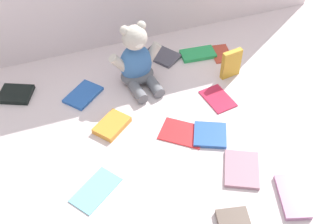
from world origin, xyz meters
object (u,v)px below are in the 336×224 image
(book_case_2, at_px, (292,196))
(book_case_3, at_px, (16,94))
(book_case_5, at_px, (231,64))
(book_case_13, at_px, (96,190))
(book_case_8, at_px, (242,169))
(book_case_11, at_px, (210,135))
(book_case_10, at_px, (112,125))
(book_case_1, at_px, (162,55))
(book_case_7, at_px, (218,98))
(book_case_4, at_px, (221,53))
(book_case_9, at_px, (198,54))
(book_case_0, at_px, (83,95))
(teddy_bear, at_px, (137,62))
(book_case_6, at_px, (182,132))

(book_case_2, bearing_deg, book_case_3, 151.55)
(book_case_5, bearing_deg, book_case_13, -158.85)
(book_case_8, xyz_separation_m, book_case_11, (-0.03, 0.15, 0.00))
(book_case_5, relative_size, book_case_11, 1.10)
(book_case_8, xyz_separation_m, book_case_10, (-0.30, 0.29, 0.00))
(book_case_1, distance_m, book_case_7, 0.30)
(book_case_4, relative_size, book_case_10, 0.97)
(book_case_10, distance_m, book_case_13, 0.24)
(book_case_10, bearing_deg, book_case_1, -81.18)
(book_case_2, relative_size, book_case_8, 1.08)
(book_case_4, xyz_separation_m, book_case_9, (-0.08, 0.02, 0.00))
(book_case_3, bearing_deg, book_case_4, -68.15)
(book_case_0, relative_size, book_case_2, 0.90)
(book_case_11, bearing_deg, book_case_2, -42.51)
(book_case_11, bearing_deg, book_case_0, 161.13)
(book_case_9, bearing_deg, book_case_3, 94.68)
(teddy_bear, relative_size, book_case_4, 2.17)
(book_case_4, bearing_deg, book_case_7, -109.13)
(book_case_9, bearing_deg, book_case_4, -100.08)
(book_case_7, relative_size, book_case_9, 0.95)
(book_case_4, xyz_separation_m, book_case_11, (-0.21, -0.36, 0.00))
(book_case_8, bearing_deg, book_case_0, -25.61)
(book_case_6, distance_m, book_case_9, 0.40)
(book_case_0, height_order, book_case_8, same)
(book_case_9, xyz_separation_m, book_case_13, (-0.50, -0.46, -0.00))
(book_case_0, xyz_separation_m, book_case_1, (0.32, 0.11, 0.00))
(book_case_2, relative_size, book_case_13, 0.98)
(book_case_3, height_order, book_case_13, book_case_3)
(teddy_bear, bearing_deg, book_case_10, -134.85)
(book_case_6, xyz_separation_m, book_case_13, (-0.30, -0.11, -0.00))
(book_case_7, bearing_deg, book_case_0, 149.13)
(book_case_2, relative_size, book_case_6, 1.01)
(book_case_1, relative_size, book_case_9, 1.01)
(teddy_bear, relative_size, book_case_11, 2.31)
(book_case_13, bearing_deg, book_case_5, 83.55)
(book_case_10, bearing_deg, book_case_2, -175.03)
(teddy_bear, xyz_separation_m, book_case_9, (0.25, 0.06, -0.08))
(book_case_1, height_order, book_case_5, book_case_5)
(book_case_2, bearing_deg, book_case_8, 140.68)
(book_case_3, distance_m, book_case_4, 0.75)
(book_case_1, relative_size, book_case_13, 0.92)
(book_case_10, xyz_separation_m, book_case_13, (-0.10, -0.21, -0.01))
(teddy_bear, relative_size, book_case_0, 1.87)
(book_case_7, bearing_deg, book_case_6, -157.53)
(book_case_7, relative_size, book_case_10, 1.11)
(book_case_11, bearing_deg, book_case_6, 177.16)
(book_case_11, bearing_deg, book_case_4, 84.72)
(book_case_0, bearing_deg, book_case_7, 28.03)
(book_case_0, bearing_deg, teddy_bear, 52.77)
(book_case_1, relative_size, book_case_4, 1.22)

